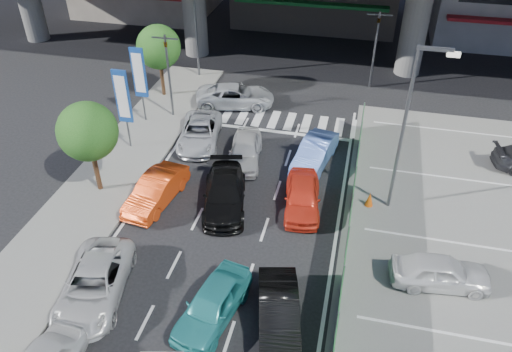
% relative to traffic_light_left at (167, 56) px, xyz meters
% --- Properties ---
extents(ground, '(120.00, 120.00, 0.00)m').
position_rel_traffic_light_left_xyz_m(ground, '(6.20, -12.00, -3.94)').
color(ground, black).
rests_on(ground, ground).
extents(parking_lot, '(12.00, 28.00, 0.06)m').
position_rel_traffic_light_left_xyz_m(parking_lot, '(17.20, -10.00, -3.91)').
color(parking_lot, slate).
rests_on(parking_lot, ground).
extents(sidewalk_left, '(4.00, 30.00, 0.12)m').
position_rel_traffic_light_left_xyz_m(sidewalk_left, '(-0.80, -8.00, -3.88)').
color(sidewalk_left, slate).
rests_on(sidewalk_left, ground).
extents(fence_run, '(0.16, 22.00, 1.80)m').
position_rel_traffic_light_left_xyz_m(fence_run, '(11.50, -11.00, -3.04)').
color(fence_run, '#20602D').
rests_on(fence_run, ground).
extents(traffic_light_left, '(1.60, 1.24, 5.20)m').
position_rel_traffic_light_left_xyz_m(traffic_light_left, '(0.00, 0.00, 0.00)').
color(traffic_light_left, '#595B60').
rests_on(traffic_light_left, ground).
extents(traffic_light_right, '(1.60, 1.24, 5.20)m').
position_rel_traffic_light_left_xyz_m(traffic_light_right, '(11.70, 7.00, 0.00)').
color(traffic_light_right, '#595B60').
rests_on(traffic_light_right, ground).
extents(street_lamp_right, '(1.65, 0.22, 8.00)m').
position_rel_traffic_light_left_xyz_m(street_lamp_right, '(13.37, -6.00, 0.83)').
color(street_lamp_right, '#595B60').
rests_on(street_lamp_right, ground).
extents(street_lamp_left, '(1.65, 0.22, 8.00)m').
position_rel_traffic_light_left_xyz_m(street_lamp_left, '(-0.13, 6.00, 0.83)').
color(street_lamp_left, '#595B60').
rests_on(street_lamp_left, ground).
extents(signboard_near, '(0.80, 0.14, 4.70)m').
position_rel_traffic_light_left_xyz_m(signboard_near, '(-1.00, -4.01, -0.87)').
color(signboard_near, '#595B60').
rests_on(signboard_near, ground).
extents(signboard_far, '(0.80, 0.14, 4.70)m').
position_rel_traffic_light_left_xyz_m(signboard_far, '(-1.40, -1.01, -0.87)').
color(signboard_far, '#595B60').
rests_on(signboard_far, ground).
extents(tree_near, '(2.80, 2.80, 4.80)m').
position_rel_traffic_light_left_xyz_m(tree_near, '(-0.80, -8.00, -0.55)').
color(tree_near, '#382314').
rests_on(tree_near, ground).
extents(tree_far, '(2.80, 2.80, 4.80)m').
position_rel_traffic_light_left_xyz_m(tree_far, '(-1.60, 2.50, -0.55)').
color(tree_far, '#382314').
rests_on(tree_far, ground).
extents(sedan_white_mid_left, '(3.12, 5.18, 1.34)m').
position_rel_traffic_light_left_xyz_m(sedan_white_mid_left, '(2.28, -14.25, -3.26)').
color(sedan_white_mid_left, silver).
rests_on(sedan_white_mid_left, ground).
extents(taxi_teal_mid, '(2.44, 4.30, 1.38)m').
position_rel_traffic_light_left_xyz_m(taxi_teal_mid, '(6.98, -14.15, -3.25)').
color(taxi_teal_mid, teal).
rests_on(taxi_teal_mid, ground).
extents(hatch_black_mid_right, '(2.35, 4.35, 1.36)m').
position_rel_traffic_light_left_xyz_m(hatch_black_mid_right, '(9.42, -14.02, -3.26)').
color(hatch_black_mid_right, black).
rests_on(hatch_black_mid_right, ground).
extents(taxi_orange_left, '(2.04, 4.35, 1.38)m').
position_rel_traffic_light_left_xyz_m(taxi_orange_left, '(2.32, -8.22, -3.25)').
color(taxi_orange_left, '#EF4311').
rests_on(taxi_orange_left, ground).
extents(sedan_black_mid, '(2.99, 5.07, 1.38)m').
position_rel_traffic_light_left_xyz_m(sedan_black_mid, '(5.57, -7.71, -3.25)').
color(sedan_black_mid, black).
rests_on(sedan_black_mid, ground).
extents(taxi_orange_right, '(2.17, 4.24, 1.38)m').
position_rel_traffic_light_left_xyz_m(taxi_orange_right, '(9.19, -7.08, -3.25)').
color(taxi_orange_right, red).
rests_on(taxi_orange_right, ground).
extents(wagon_silver_front_left, '(2.96, 4.98, 1.30)m').
position_rel_traffic_light_left_xyz_m(wagon_silver_front_left, '(2.61, -2.56, -3.29)').
color(wagon_silver_front_left, '#B8BBC1').
rests_on(wagon_silver_front_left, ground).
extents(sedan_white_front_mid, '(2.20, 4.25, 1.38)m').
position_rel_traffic_light_left_xyz_m(sedan_white_front_mid, '(5.60, -3.83, -3.25)').
color(sedan_white_front_mid, silver).
rests_on(sedan_white_front_mid, ground).
extents(kei_truck_front_right, '(2.22, 4.39, 1.38)m').
position_rel_traffic_light_left_xyz_m(kei_truck_front_right, '(9.25, -3.22, -3.25)').
color(kei_truck_front_right, '#597DD6').
rests_on(kei_truck_front_right, ground).
extents(crossing_wagon_silver, '(5.33, 3.32, 1.37)m').
position_rel_traffic_light_left_xyz_m(crossing_wagon_silver, '(3.41, 2.27, -3.25)').
color(crossing_wagon_silver, silver).
rests_on(crossing_wagon_silver, ground).
extents(parked_sedan_white, '(4.01, 1.99, 1.31)m').
position_rel_traffic_light_left_xyz_m(parked_sedan_white, '(15.20, -10.62, -3.22)').
color(parked_sedan_white, silver).
rests_on(parked_sedan_white, parking_lot).
extents(traffic_cone, '(0.47, 0.47, 0.75)m').
position_rel_traffic_light_left_xyz_m(traffic_cone, '(12.29, -6.23, -3.50)').
color(traffic_cone, '#E4560C').
rests_on(traffic_cone, parking_lot).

